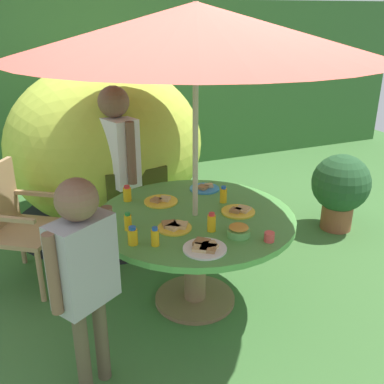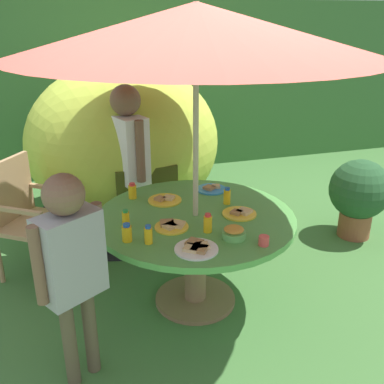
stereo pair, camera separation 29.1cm
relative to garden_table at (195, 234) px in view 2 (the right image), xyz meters
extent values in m
cube|color=#3D6B33|center=(0.00, 0.00, -0.56)|extent=(10.00, 10.00, 0.02)
cube|color=#33602D|center=(0.00, 3.28, 0.51)|extent=(9.00, 0.70, 2.11)
cylinder|color=brown|center=(0.00, 0.00, -0.53)|extent=(0.58, 0.58, 0.03)
cylinder|color=brown|center=(0.00, 0.00, -0.22)|extent=(0.16, 0.16, 0.65)
cylinder|color=#519E47|center=(0.00, 0.00, 0.12)|extent=(1.35, 1.35, 0.04)
cylinder|color=#B7AD8C|center=(0.00, 0.00, 0.46)|extent=(0.04, 0.04, 2.02)
cone|color=#CC4C3F|center=(0.00, 0.00, 1.32)|extent=(2.22, 2.22, 0.30)
cylinder|color=tan|center=(-1.02, 0.43, -0.34)|extent=(0.04, 0.04, 0.41)
cylinder|color=tan|center=(-0.76, 0.80, -0.34)|extent=(0.04, 0.04, 0.41)
cylinder|color=tan|center=(-1.11, 1.05, -0.34)|extent=(0.04, 0.04, 0.41)
cube|color=tan|center=(-1.07, 0.74, -0.12)|extent=(0.67, 0.68, 0.04)
cube|color=tan|center=(-1.24, 0.86, 0.14)|extent=(0.31, 0.43, 0.49)
cube|color=tan|center=(-1.20, 0.55, 0.10)|extent=(0.41, 0.30, 0.03)
cube|color=tan|center=(-0.94, 0.92, 0.10)|extent=(0.41, 0.30, 0.03)
ellipsoid|color=#B2C63F|center=(-0.23, 1.63, 0.23)|extent=(1.99, 1.87, 1.56)
cylinder|color=black|center=(-0.23, 1.63, -0.54)|extent=(2.04, 2.04, 0.01)
cube|color=#3E4516|center=(-0.17, 0.79, -0.12)|extent=(0.52, 0.07, 0.70)
cylinder|color=brown|center=(1.73, 0.54, -0.43)|extent=(0.29, 0.29, 0.24)
sphere|color=#234C28|center=(1.73, 0.54, -0.08)|extent=(0.55, 0.55, 0.55)
cylinder|color=#3F3F47|center=(-0.33, 0.98, -0.22)|extent=(0.09, 0.09, 0.65)
cylinder|color=#3F3F47|center=(-0.28, 0.83, -0.22)|extent=(0.09, 0.09, 0.65)
cube|color=white|center=(-0.30, 0.90, 0.38)|extent=(0.32, 0.42, 0.55)
cylinder|color=brown|center=(-0.37, 1.10, 0.40)|extent=(0.07, 0.07, 0.49)
cylinder|color=brown|center=(-0.23, 0.70, 0.40)|extent=(0.07, 0.07, 0.49)
sphere|color=brown|center=(-0.30, 0.90, 0.77)|extent=(0.25, 0.25, 0.25)
cylinder|color=brown|center=(-0.89, -0.54, -0.27)|extent=(0.08, 0.08, 0.56)
cylinder|color=brown|center=(-0.77, -0.47, -0.27)|extent=(0.08, 0.08, 0.56)
cube|color=#99999E|center=(-0.83, -0.51, 0.25)|extent=(0.37, 0.32, 0.47)
cylinder|color=brown|center=(-0.99, -0.60, 0.27)|extent=(0.06, 0.06, 0.43)
cylinder|color=brown|center=(-0.68, -0.41, 0.27)|extent=(0.06, 0.06, 0.43)
sphere|color=brown|center=(-0.83, -0.51, 0.59)|extent=(0.21, 0.21, 0.21)
cylinder|color=#66B259|center=(0.12, -0.38, 0.16)|extent=(0.14, 0.14, 0.05)
ellipsoid|color=gold|center=(0.12, -0.38, 0.20)|extent=(0.12, 0.12, 0.04)
cylinder|color=yellow|center=(-0.14, 0.29, 0.15)|extent=(0.24, 0.24, 0.01)
cube|color=tan|center=(-0.11, 0.29, 0.16)|extent=(0.10, 0.10, 0.02)
cube|color=#9E7547|center=(-0.18, 0.30, 0.16)|extent=(0.09, 0.09, 0.02)
cylinder|color=white|center=(-0.14, -0.46, 0.15)|extent=(0.26, 0.26, 0.01)
cube|color=tan|center=(-0.10, -0.46, 0.16)|extent=(0.08, 0.08, 0.02)
cube|color=#9E7547|center=(-0.13, -0.41, 0.16)|extent=(0.12, 0.12, 0.02)
cube|color=tan|center=(-0.17, -0.46, 0.16)|extent=(0.12, 0.12, 0.02)
cube|color=#9E7547|center=(-0.13, -0.48, 0.16)|extent=(0.12, 0.12, 0.02)
cylinder|color=yellow|center=(0.29, -0.08, 0.15)|extent=(0.23, 0.23, 0.01)
cube|color=tan|center=(0.32, -0.09, 0.16)|extent=(0.12, 0.12, 0.02)
cube|color=#9E7547|center=(0.26, -0.08, 0.16)|extent=(0.09, 0.09, 0.02)
cylinder|color=yellow|center=(-0.20, -0.14, 0.15)|extent=(0.22, 0.22, 0.01)
cube|color=tan|center=(-0.17, -0.14, 0.16)|extent=(0.12, 0.12, 0.02)
cube|color=#9E7547|center=(-0.22, -0.11, 0.16)|extent=(0.10, 0.10, 0.02)
cube|color=tan|center=(-0.22, -0.15, 0.16)|extent=(0.10, 0.10, 0.02)
cylinder|color=#338CD8|center=(0.25, 0.40, 0.15)|extent=(0.23, 0.23, 0.01)
cube|color=tan|center=(0.29, 0.41, 0.16)|extent=(0.07, 0.07, 0.02)
cube|color=#9E7547|center=(0.23, 0.40, 0.16)|extent=(0.11, 0.11, 0.02)
cylinder|color=yellow|center=(0.27, 0.12, 0.19)|extent=(0.05, 0.05, 0.11)
cylinder|color=blue|center=(0.27, 0.12, 0.26)|extent=(0.04, 0.04, 0.02)
cylinder|color=yellow|center=(-0.50, -0.23, 0.19)|extent=(0.06, 0.06, 0.10)
cylinder|color=blue|center=(-0.50, -0.23, 0.25)|extent=(0.04, 0.04, 0.02)
cylinder|color=yellow|center=(0.00, -0.26, 0.19)|extent=(0.05, 0.05, 0.11)
cylinder|color=red|center=(0.00, -0.26, 0.26)|extent=(0.04, 0.04, 0.02)
cylinder|color=yellow|center=(-0.36, 0.42, 0.19)|extent=(0.06, 0.06, 0.10)
cylinder|color=red|center=(-0.36, 0.42, 0.25)|extent=(0.04, 0.04, 0.02)
cylinder|color=yellow|center=(-0.48, -0.04, 0.19)|extent=(0.05, 0.05, 0.10)
cylinder|color=green|center=(-0.48, -0.04, 0.25)|extent=(0.03, 0.03, 0.02)
cylinder|color=yellow|center=(-0.38, -0.30, 0.19)|extent=(0.05, 0.05, 0.10)
cylinder|color=blue|center=(-0.38, -0.30, 0.25)|extent=(0.03, 0.03, 0.02)
cylinder|color=#E04C47|center=(0.26, -0.51, 0.17)|extent=(0.06, 0.06, 0.06)
camera|label=1|loc=(-1.08, -2.50, 1.42)|focal=41.49mm
camera|label=2|loc=(-0.81, -2.59, 1.42)|focal=41.49mm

